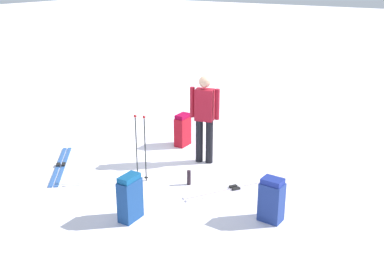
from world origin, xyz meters
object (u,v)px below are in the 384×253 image
object	(u,v)px
ski_pair_near	(61,166)
ski_pair_far	(234,189)
backpack_bright	(271,200)
backpack_small_spare	(130,198)
skier_standing	(205,115)
thermos_bottle	(189,178)
backpack_large_dark	(183,130)
ski_poles_planted_near	(141,145)

from	to	relation	value
ski_pair_near	ski_pair_far	world-z (taller)	same
backpack_bright	backpack_small_spare	bearing A→B (deg)	32.43
skier_standing	thermos_bottle	xyz separation A→B (m)	(-0.30, 0.99, -0.82)
backpack_small_spare	skier_standing	bearing A→B (deg)	-84.74
skier_standing	backpack_small_spare	size ratio (longest dim) A/B	2.38
skier_standing	backpack_bright	size ratio (longest dim) A/B	2.51
ski_pair_near	thermos_bottle	bearing A→B (deg)	-164.42
backpack_bright	thermos_bottle	world-z (taller)	backpack_bright
skier_standing	backpack_large_dark	distance (m)	1.16
skier_standing	ski_pair_near	xyz separation A→B (m)	(2.16, 1.67, -0.94)
ski_poles_planted_near	thermos_bottle	size ratio (longest dim) A/B	4.64
ski_pair_far	ski_poles_planted_near	distance (m)	1.78
ski_pair_near	backpack_large_dark	distance (m)	2.56
skier_standing	backpack_small_spare	distance (m)	2.52
backpack_bright	thermos_bottle	bearing A→B (deg)	-11.11
backpack_large_dark	backpack_bright	bearing A→B (deg)	147.21
skier_standing	ski_poles_planted_near	distance (m)	1.42
ski_poles_planted_near	thermos_bottle	distance (m)	1.01
backpack_large_dark	ski_poles_planted_near	world-z (taller)	ski_poles_planted_near
skier_standing	backpack_bright	bearing A→B (deg)	146.37
thermos_bottle	backpack_large_dark	bearing A→B (deg)	-52.39
backpack_large_dark	ski_pair_near	bearing A→B (deg)	58.92
ski_pair_near	skier_standing	bearing A→B (deg)	-142.21
ski_pair_far	ski_pair_near	bearing A→B (deg)	16.52
backpack_bright	backpack_small_spare	size ratio (longest dim) A/B	0.95
thermos_bottle	backpack_bright	bearing A→B (deg)	168.89
ski_pair_far	thermos_bottle	xyz separation A→B (m)	(0.75, 0.27, 0.12)
backpack_bright	skier_standing	bearing A→B (deg)	-33.63
ski_pair_far	backpack_large_dark	size ratio (longest dim) A/B	2.44
backpack_large_dark	ski_poles_planted_near	xyz separation A→B (m)	(-0.36, 1.81, 0.34)
backpack_large_dark	backpack_small_spare	size ratio (longest dim) A/B	0.96
ski_pair_far	backpack_bright	distance (m)	1.15
ski_pair_near	backpack_large_dark	bearing A→B (deg)	-121.08
ski_pair_near	backpack_small_spare	distance (m)	2.52
ski_pair_near	backpack_bright	bearing A→B (deg)	-175.07
ski_pair_near	ski_poles_planted_near	world-z (taller)	ski_poles_planted_near
skier_standing	ski_pair_far	size ratio (longest dim) A/B	1.01
skier_standing	backpack_small_spare	xyz separation A→B (m)	(-0.22, 2.43, -0.60)
skier_standing	backpack_large_dark	xyz separation A→B (m)	(0.85, -0.50, -0.62)
ski_pair_near	ski_pair_far	distance (m)	3.35
backpack_large_dark	thermos_bottle	xyz separation A→B (m)	(-1.15, 1.49, -0.21)
skier_standing	ski_pair_near	size ratio (longest dim) A/B	1.13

